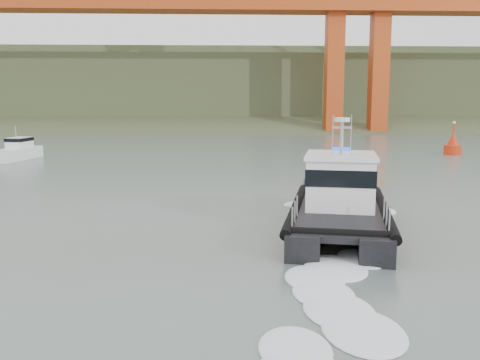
% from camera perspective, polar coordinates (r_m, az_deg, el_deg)
% --- Properties ---
extents(ground, '(400.00, 400.00, 0.00)m').
position_cam_1_polar(ground, '(21.27, 5.52, -9.38)').
color(ground, slate).
rests_on(ground, ground).
extents(headlands, '(500.00, 105.36, 27.12)m').
position_cam_1_polar(headlands, '(145.50, -1.48, 9.11)').
color(headlands, '#334226').
rests_on(headlands, ground).
extents(patrol_boat, '(6.94, 12.65, 5.82)m').
position_cam_1_polar(patrol_boat, '(27.33, 10.60, -2.21)').
color(patrol_boat, black).
rests_on(patrol_boat, ground).
extents(motorboat, '(3.56, 6.94, 3.64)m').
position_cam_1_polar(motorboat, '(61.43, -22.62, 2.89)').
color(motorboat, white).
rests_on(motorboat, ground).
extents(nav_buoy, '(1.95, 1.95, 4.06)m').
position_cam_1_polar(nav_buoy, '(66.10, 21.75, 3.46)').
color(nav_buoy, red).
rests_on(nav_buoy, ground).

